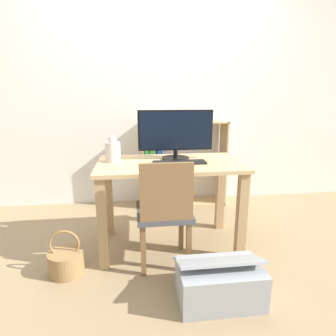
# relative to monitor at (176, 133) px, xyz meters

# --- Properties ---
(ground_plane) EXTENTS (10.00, 10.00, 0.00)m
(ground_plane) POSITION_rel_monitor_xyz_m (-0.06, -0.11, -0.95)
(ground_plane) COLOR #997F5B
(wall_back) EXTENTS (8.00, 0.05, 2.60)m
(wall_back) POSITION_rel_monitor_xyz_m (-0.06, 1.01, 0.35)
(wall_back) COLOR silver
(wall_back) RESTS_ON ground_plane
(desk) EXTENTS (1.15, 0.65, 0.73)m
(desk) POSITION_rel_monitor_xyz_m (-0.06, -0.11, -0.37)
(desk) COLOR tan
(desk) RESTS_ON ground_plane
(monitor) EXTENTS (0.62, 0.23, 0.41)m
(monitor) POSITION_rel_monitor_xyz_m (0.00, 0.00, 0.00)
(monitor) COLOR black
(monitor) RESTS_ON desk
(keyboard) EXTENTS (0.42, 0.12, 0.02)m
(keyboard) POSITION_rel_monitor_xyz_m (0.01, -0.16, -0.21)
(keyboard) COLOR black
(keyboard) RESTS_ON desk
(vase) EXTENTS (0.12, 0.12, 0.22)m
(vase) POSITION_rel_monitor_xyz_m (-0.51, -0.03, -0.13)
(vase) COLOR silver
(vase) RESTS_ON desk
(chair) EXTENTS (0.40, 0.40, 0.83)m
(chair) POSITION_rel_monitor_xyz_m (-0.14, -0.40, -0.50)
(chair) COLOR #4C4C51
(chair) RESTS_ON ground_plane
(bookshelf) EXTENTS (0.96, 0.28, 0.97)m
(bookshelf) POSITION_rel_monitor_xyz_m (0.03, 0.84, -0.53)
(bookshelf) COLOR tan
(bookshelf) RESTS_ON ground_plane
(basket) EXTENTS (0.25, 0.25, 0.34)m
(basket) POSITION_rel_monitor_xyz_m (-0.85, -0.41, -0.86)
(basket) COLOR #997547
(basket) RESTS_ON ground_plane
(storage_box) EXTENTS (0.52, 0.37, 0.31)m
(storage_box) POSITION_rel_monitor_xyz_m (0.16, -0.81, -0.83)
(storage_box) COLOR #999EA3
(storage_box) RESTS_ON ground_plane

